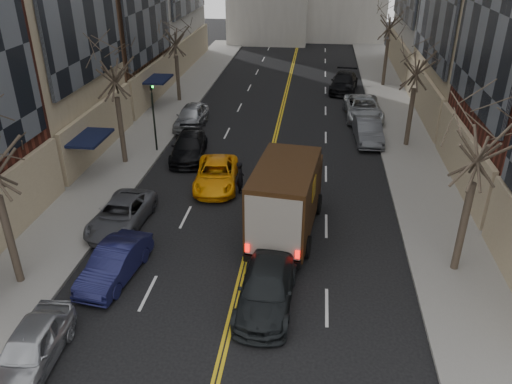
% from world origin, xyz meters
% --- Properties ---
extents(sidewalk_left, '(4.00, 66.00, 0.15)m').
position_xyz_m(sidewalk_left, '(-9.00, 27.00, 0.07)').
color(sidewalk_left, slate).
rests_on(sidewalk_left, ground).
extents(sidewalk_right, '(4.00, 66.00, 0.15)m').
position_xyz_m(sidewalk_right, '(9.00, 27.00, 0.07)').
color(sidewalk_right, slate).
rests_on(sidewalk_right, ground).
extents(tree_lf_mid, '(3.20, 3.20, 8.91)m').
position_xyz_m(tree_lf_mid, '(-8.80, 20.00, 6.60)').
color(tree_lf_mid, '#382D23').
rests_on(tree_lf_mid, sidewalk_left).
extents(tree_lf_far, '(3.20, 3.20, 8.12)m').
position_xyz_m(tree_lf_far, '(-8.80, 33.00, 6.02)').
color(tree_lf_far, '#382D23').
rests_on(tree_lf_far, sidewalk_left).
extents(tree_rt_near, '(3.20, 3.20, 8.71)m').
position_xyz_m(tree_rt_near, '(8.80, 11.00, 6.45)').
color(tree_rt_near, '#382D23').
rests_on(tree_rt_near, sidewalk_right).
extents(tree_rt_mid, '(3.20, 3.20, 8.32)m').
position_xyz_m(tree_rt_mid, '(8.80, 25.00, 6.17)').
color(tree_rt_mid, '#382D23').
rests_on(tree_rt_mid, sidewalk_right).
extents(tree_rt_far, '(3.20, 3.20, 9.11)m').
position_xyz_m(tree_rt_far, '(8.80, 40.00, 6.74)').
color(tree_rt_far, '#382D23').
rests_on(tree_rt_far, sidewalk_right).
extents(traffic_signal, '(0.29, 0.26, 4.70)m').
position_xyz_m(traffic_signal, '(-7.39, 22.00, 2.82)').
color(traffic_signal, black).
rests_on(traffic_signal, sidewalk_left).
extents(ups_truck, '(3.31, 6.95, 3.68)m').
position_xyz_m(ups_truck, '(1.58, 13.18, 1.85)').
color(ups_truck, black).
rests_on(ups_truck, ground).
extents(observer_sedan, '(2.21, 5.06, 1.45)m').
position_xyz_m(observer_sedan, '(1.20, 7.97, 0.72)').
color(observer_sedan, black).
rests_on(observer_sedan, ground).
extents(taxi, '(2.77, 5.11, 1.36)m').
position_xyz_m(taxi, '(-2.62, 17.67, 0.68)').
color(taxi, '#FCA20A').
rests_on(taxi, ground).
extents(pedestrian, '(0.64, 0.77, 1.80)m').
position_xyz_m(pedestrian, '(-1.16, 17.02, 0.90)').
color(pedestrian, black).
rests_on(pedestrian, ground).
extents(parked_lf_a, '(1.91, 4.25, 1.42)m').
position_xyz_m(parked_lf_a, '(-6.04, 3.99, 0.71)').
color(parked_lf_a, '#ADB0B6').
rests_on(parked_lf_a, ground).
extents(parked_lf_b, '(2.01, 4.41, 1.40)m').
position_xyz_m(parked_lf_b, '(-5.10, 8.84, 0.70)').
color(parked_lf_b, '#121339').
rests_on(parked_lf_b, ground).
extents(parked_lf_c, '(2.39, 4.82, 1.31)m').
position_xyz_m(parked_lf_c, '(-6.30, 12.76, 0.66)').
color(parked_lf_c, '#4F5157').
rests_on(parked_lf_c, ground).
extents(parked_lf_d, '(2.58, 5.18, 1.45)m').
position_xyz_m(parked_lf_d, '(-5.10, 21.40, 0.72)').
color(parked_lf_d, black).
rests_on(parked_lf_d, ground).
extents(parked_lf_e, '(1.99, 4.73, 1.60)m').
position_xyz_m(parked_lf_e, '(-6.30, 27.05, 0.80)').
color(parked_lf_e, '#A8ABAF').
rests_on(parked_lf_e, ground).
extents(parked_rt_a, '(1.86, 4.79, 1.56)m').
position_xyz_m(parked_rt_a, '(6.30, 25.59, 0.78)').
color(parked_rt_a, '#484A4F').
rests_on(parked_rt_a, ground).
extents(parked_rt_b, '(2.92, 5.91, 1.61)m').
position_xyz_m(parked_rt_b, '(6.30, 30.49, 0.81)').
color(parked_rt_b, '#B8BCC1').
rests_on(parked_rt_b, ground).
extents(parked_rt_c, '(2.94, 5.73, 1.59)m').
position_xyz_m(parked_rt_c, '(5.10, 37.97, 0.79)').
color(parked_rt_c, black).
rests_on(parked_rt_c, ground).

